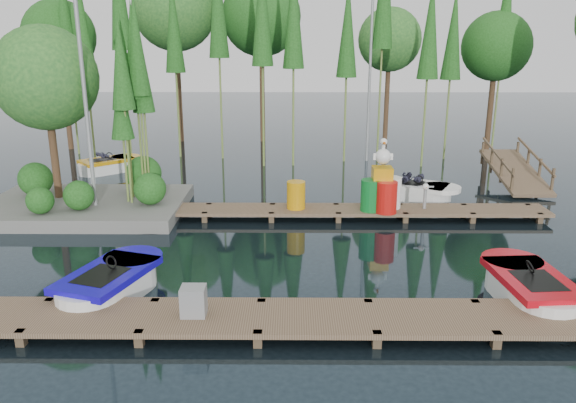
{
  "coord_description": "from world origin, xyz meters",
  "views": [
    {
      "loc": [
        0.62,
        -14.15,
        5.37
      ],
      "look_at": [
        0.5,
        0.5,
        1.1
      ],
      "focal_mm": 35.0,
      "sensor_mm": 36.0,
      "label": 1
    }
  ],
  "objects_px": {
    "island": "(70,112)",
    "boat_red": "(530,289)",
    "boat_yellow_far": "(108,165)",
    "drum_cluster": "(383,190)",
    "boat_blue": "(110,285)",
    "utility_cabinet": "(194,301)",
    "yellow_barrel": "(296,195)"
  },
  "relations": [
    {
      "from": "yellow_barrel",
      "to": "drum_cluster",
      "type": "distance_m",
      "value": 2.65
    },
    {
      "from": "drum_cluster",
      "to": "boat_blue",
      "type": "bearing_deg",
      "value": -140.66
    },
    {
      "from": "boat_blue",
      "to": "boat_red",
      "type": "relative_size",
      "value": 1.05
    },
    {
      "from": "island",
      "to": "utility_cabinet",
      "type": "bearing_deg",
      "value": -57.05
    },
    {
      "from": "boat_blue",
      "to": "utility_cabinet",
      "type": "bearing_deg",
      "value": -15.75
    },
    {
      "from": "boat_yellow_far",
      "to": "yellow_barrel",
      "type": "relative_size",
      "value": 3.23
    },
    {
      "from": "boat_yellow_far",
      "to": "yellow_barrel",
      "type": "xyz_separation_m",
      "value": [
        7.81,
        -6.15,
        0.45
      ]
    },
    {
      "from": "boat_red",
      "to": "drum_cluster",
      "type": "relative_size",
      "value": 1.37
    },
    {
      "from": "island",
      "to": "boat_red",
      "type": "height_order",
      "value": "island"
    },
    {
      "from": "drum_cluster",
      "to": "yellow_barrel",
      "type": "bearing_deg",
      "value": 176.55
    },
    {
      "from": "boat_red",
      "to": "utility_cabinet",
      "type": "xyz_separation_m",
      "value": [
        -6.88,
        -1.21,
        0.3
      ]
    },
    {
      "from": "drum_cluster",
      "to": "utility_cabinet",
      "type": "bearing_deg",
      "value": -124.03
    },
    {
      "from": "boat_red",
      "to": "yellow_barrel",
      "type": "distance_m",
      "value": 7.6
    },
    {
      "from": "island",
      "to": "utility_cabinet",
      "type": "relative_size",
      "value": 11.74
    },
    {
      "from": "yellow_barrel",
      "to": "utility_cabinet",
      "type": "bearing_deg",
      "value": -105.8
    },
    {
      "from": "yellow_barrel",
      "to": "boat_red",
      "type": "bearing_deg",
      "value": -49.8
    },
    {
      "from": "boat_blue",
      "to": "island",
      "type": "bearing_deg",
      "value": 133.49
    },
    {
      "from": "boat_yellow_far",
      "to": "boat_red",
      "type": "bearing_deg",
      "value": -65.58
    },
    {
      "from": "boat_red",
      "to": "boat_yellow_far",
      "type": "xyz_separation_m",
      "value": [
        -12.71,
        11.95,
        -0.01
      ]
    },
    {
      "from": "utility_cabinet",
      "to": "yellow_barrel",
      "type": "distance_m",
      "value": 7.28
    },
    {
      "from": "boat_blue",
      "to": "drum_cluster",
      "type": "bearing_deg",
      "value": 57.69
    },
    {
      "from": "boat_red",
      "to": "boat_yellow_far",
      "type": "relative_size",
      "value": 1.1
    },
    {
      "from": "boat_blue",
      "to": "utility_cabinet",
      "type": "distance_m",
      "value": 2.48
    },
    {
      "from": "boat_yellow_far",
      "to": "drum_cluster",
      "type": "height_order",
      "value": "drum_cluster"
    },
    {
      "from": "island",
      "to": "boat_red",
      "type": "bearing_deg",
      "value": -28.9
    },
    {
      "from": "boat_red",
      "to": "drum_cluster",
      "type": "distance_m",
      "value": 6.1
    },
    {
      "from": "yellow_barrel",
      "to": "drum_cluster",
      "type": "relative_size",
      "value": 0.39
    },
    {
      "from": "boat_yellow_far",
      "to": "yellow_barrel",
      "type": "bearing_deg",
      "value": -60.58
    },
    {
      "from": "utility_cabinet",
      "to": "yellow_barrel",
      "type": "bearing_deg",
      "value": 74.2
    },
    {
      "from": "boat_yellow_far",
      "to": "utility_cabinet",
      "type": "distance_m",
      "value": 14.39
    },
    {
      "from": "utility_cabinet",
      "to": "drum_cluster",
      "type": "distance_m",
      "value": 8.26
    },
    {
      "from": "boat_blue",
      "to": "boat_red",
      "type": "bearing_deg",
      "value": 17.24
    }
  ]
}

